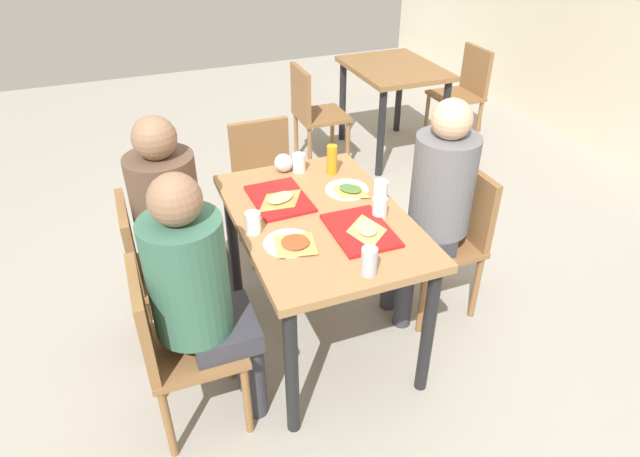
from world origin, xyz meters
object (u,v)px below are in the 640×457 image
(main_table, at_px, (320,234))
(pizza_slice_d, at_px, (295,243))
(tray_red_near, at_px, (279,199))
(paper_plate_near_edge, at_px, (289,243))
(condiment_bottle, at_px, (332,160))
(background_table, at_px, (393,82))
(person_far_side, at_px, (435,197))
(foil_bundle, at_px, (284,163))
(plastic_cup_d, at_px, (380,208))
(tray_red_far, at_px, (360,230))
(soda_can, at_px, (369,261))
(chair_near_right, at_px, (173,341))
(person_in_brown_jacket, at_px, (199,287))
(pizza_slice_a, at_px, (280,199))
(chair_left_end, at_px, (265,178))
(pizza_slice_c, at_px, (350,190))
(plastic_cup_c, at_px, (299,163))
(background_chair_far, at_px, (464,88))
(background_chair_near, at_px, (312,110))
(chair_near_left, at_px, (155,264))
(chair_far_side, at_px, (452,231))
(pizza_slice_b, at_px, (367,229))
(person_in_red, at_px, (176,217))
(plastic_cup_b, at_px, (253,223))
(paper_plate_center, at_px, (347,189))
(plastic_cup_a, at_px, (381,190))

(main_table, relative_size, pizza_slice_d, 4.78)
(tray_red_near, bearing_deg, paper_plate_near_edge, -11.74)
(condiment_bottle, bearing_deg, pizza_slice_d, -35.22)
(background_table, bearing_deg, person_far_side, -22.01)
(paper_plate_near_edge, xyz_separation_m, foil_bundle, (-0.66, 0.20, 0.05))
(pizza_slice_d, height_order, plastic_cup_d, plastic_cup_d)
(tray_red_far, bearing_deg, soda_can, -18.67)
(chair_near_right, relative_size, tray_red_near, 2.35)
(person_in_brown_jacket, distance_m, pizza_slice_a, 0.68)
(chair_left_end, xyz_separation_m, plastic_cup_d, (1.08, 0.25, 0.33))
(chair_near_right, height_order, tray_red_near, chair_near_right)
(pizza_slice_c, relative_size, foil_bundle, 2.09)
(chair_left_end, height_order, plastic_cup_c, plastic_cup_c)
(background_chair_far, bearing_deg, tray_red_near, -52.43)
(main_table, bearing_deg, background_chair_far, 132.33)
(background_chair_near, bearing_deg, background_table, 90.00)
(chair_near_left, bearing_deg, pizza_slice_a, 79.61)
(paper_plate_near_edge, bearing_deg, chair_near_right, -78.34)
(chair_far_side, bearing_deg, background_chair_near, -177.78)
(person_far_side, xyz_separation_m, pizza_slice_a, (-0.17, -0.77, 0.06))
(tray_red_far, height_order, pizza_slice_b, pizza_slice_b)
(person_in_brown_jacket, bearing_deg, paper_plate_near_edge, 105.39)
(plastic_cup_c, bearing_deg, plastic_cup_d, 18.67)
(pizza_slice_a, distance_m, foil_bundle, 0.34)
(plastic_cup_c, relative_size, background_table, 0.11)
(plastic_cup_c, distance_m, background_table, 2.05)
(pizza_slice_a, xyz_separation_m, pizza_slice_c, (0.03, 0.36, -0.01))
(pizza_slice_a, xyz_separation_m, foil_bundle, (-0.32, 0.12, 0.03))
(person_in_red, relative_size, background_chair_far, 1.49)
(main_table, height_order, condiment_bottle, condiment_bottle)
(pizza_slice_b, height_order, background_chair_far, background_chair_far)
(pizza_slice_c, height_order, foil_bundle, foil_bundle)
(chair_left_end, bearing_deg, person_in_red, -43.31)
(person_in_red, height_order, pizza_slice_b, person_in_red)
(background_table, bearing_deg, plastic_cup_b, -41.38)
(main_table, xyz_separation_m, soda_can, (0.49, 0.02, 0.17))
(paper_plate_center, bearing_deg, chair_far_side, 72.80)
(main_table, xyz_separation_m, paper_plate_center, (-0.17, 0.21, 0.11))
(person_far_side, xyz_separation_m, plastic_cup_d, (0.12, -0.38, 0.08))
(tray_red_far, height_order, pizza_slice_a, pizza_slice_a)
(background_chair_far, bearing_deg, chair_far_side, -35.20)
(person_in_brown_jacket, distance_m, background_table, 3.06)
(chair_near_left, height_order, plastic_cup_a, plastic_cup_a)
(person_far_side, bearing_deg, background_table, 157.99)
(pizza_slice_b, bearing_deg, plastic_cup_c, -173.49)
(chair_near_left, relative_size, plastic_cup_a, 8.44)
(pizza_slice_d, distance_m, background_table, 2.72)
(tray_red_near, xyz_separation_m, pizza_slice_d, (0.41, -0.06, 0.01))
(plastic_cup_c, height_order, condiment_bottle, condiment_bottle)
(chair_near_right, bearing_deg, plastic_cup_c, 132.03)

